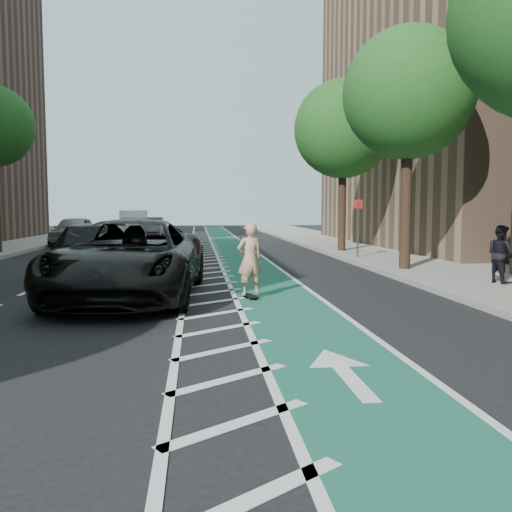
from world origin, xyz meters
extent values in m
plane|color=black|center=(0.00, 0.00, 0.00)|extent=(120.00, 120.00, 0.00)
cube|color=#195A50|center=(3.00, 10.00, 0.01)|extent=(2.00, 90.00, 0.01)
cube|color=silver|center=(1.50, 10.00, 0.01)|extent=(1.40, 90.00, 0.01)
cube|color=gray|center=(9.50, 10.00, 0.07)|extent=(5.00, 90.00, 0.15)
cube|color=gray|center=(7.05, 10.00, 0.08)|extent=(0.12, 90.00, 0.16)
cube|color=#84664C|center=(17.50, 20.00, 9.50)|extent=(14.00, 22.00, 19.00)
cylinder|color=#382619|center=(7.90, 8.00, 2.20)|extent=(0.36, 0.36, 4.40)
sphere|color=#20521B|center=(7.90, 8.00, 5.80)|extent=(4.20, 4.20, 4.20)
cylinder|color=#382619|center=(7.90, 16.00, 2.20)|extent=(0.36, 0.36, 4.40)
sphere|color=#20521B|center=(7.90, 16.00, 5.80)|extent=(4.20, 4.20, 4.20)
cylinder|color=#4C4C4C|center=(7.60, 12.00, 1.20)|extent=(0.08, 0.08, 2.40)
cube|color=red|center=(7.60, 12.00, 2.30)|extent=(0.35, 0.02, 0.35)
cube|color=black|center=(2.34, 3.19, 0.08)|extent=(0.38, 0.72, 0.03)
cylinder|color=black|center=(2.20, 3.39, 0.03)|extent=(0.04, 0.06, 0.05)
cylinder|color=black|center=(2.34, 3.43, 0.03)|extent=(0.04, 0.06, 0.05)
cylinder|color=black|center=(2.34, 2.95, 0.03)|extent=(0.04, 0.06, 0.05)
cylinder|color=black|center=(2.47, 2.99, 0.03)|extent=(0.04, 0.06, 0.05)
imported|color=tan|center=(2.34, 3.19, 0.94)|extent=(0.71, 0.56, 1.69)
imported|color=black|center=(-0.45, 3.66, 0.93)|extent=(3.59, 6.91, 1.86)
imported|color=black|center=(-2.09, 7.50, 0.82)|extent=(2.89, 5.89, 1.65)
imported|color=#9C9CA1|center=(-6.00, 23.13, 0.84)|extent=(2.12, 4.99, 1.68)
imported|color=#58585D|center=(-2.30, 32.95, 0.73)|extent=(1.62, 4.45, 1.46)
imported|color=black|center=(9.09, 4.13, 0.92)|extent=(0.75, 0.87, 1.53)
cube|color=silver|center=(-4.02, 35.69, 0.99)|extent=(2.53, 3.39, 1.97)
cube|color=silver|center=(-3.75, 33.34, 0.74)|extent=(2.15, 1.80, 1.48)
cylinder|color=black|center=(-4.58, 32.85, 0.35)|extent=(0.33, 0.72, 0.69)
cylinder|color=black|center=(-2.82, 33.05, 0.35)|extent=(0.33, 0.72, 0.69)
cylinder|color=black|center=(-5.00, 36.37, 0.35)|extent=(0.33, 0.72, 0.69)
cylinder|color=black|center=(-3.24, 36.58, 0.35)|extent=(0.33, 0.72, 0.69)
cylinder|color=orange|center=(-3.60, 12.71, 0.50)|extent=(0.57, 0.57, 0.99)
cylinder|color=silver|center=(-3.60, 12.71, 0.33)|extent=(0.58, 0.58, 0.13)
cylinder|color=silver|center=(-3.60, 12.71, 0.64)|extent=(0.58, 0.58, 0.13)
cylinder|color=black|center=(-3.60, 12.71, 0.02)|extent=(0.73, 0.73, 0.04)
cylinder|color=#F2600C|center=(-4.00, 19.00, 0.51)|extent=(0.59, 0.59, 1.03)
cylinder|color=silver|center=(-4.00, 19.00, 0.34)|extent=(0.60, 0.60, 0.14)
cylinder|color=silver|center=(-4.00, 19.00, 0.66)|extent=(0.60, 0.60, 0.14)
cylinder|color=black|center=(-4.00, 19.00, 0.02)|extent=(0.75, 0.75, 0.05)
camera|label=1|loc=(1.12, -9.34, 2.11)|focal=38.00mm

